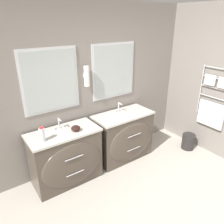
{
  "coord_description": "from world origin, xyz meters",
  "views": [
    {
      "loc": [
        -1.59,
        -0.99,
        2.33
      ],
      "look_at": [
        0.09,
        1.37,
        1.09
      ],
      "focal_mm": 35.0,
      "sensor_mm": 36.0,
      "label": 1
    }
  ],
  "objects_px": {
    "toiletry_bottle": "(42,134)",
    "amenity_bowl": "(76,128)",
    "vanity_right": "(124,136)",
    "waste_bin": "(188,141)",
    "vanity_left": "(67,157)"
  },
  "relations": [
    {
      "from": "toiletry_bottle",
      "to": "amenity_bowl",
      "type": "bearing_deg",
      "value": 0.66
    },
    {
      "from": "vanity_right",
      "to": "toiletry_bottle",
      "type": "distance_m",
      "value": 1.51
    },
    {
      "from": "vanity_right",
      "to": "toiletry_bottle",
      "type": "xyz_separation_m",
      "value": [
        -1.42,
        -0.05,
        0.51
      ]
    },
    {
      "from": "toiletry_bottle",
      "to": "waste_bin",
      "type": "height_order",
      "value": "toiletry_bottle"
    },
    {
      "from": "amenity_bowl",
      "to": "waste_bin",
      "type": "distance_m",
      "value": 2.3
    },
    {
      "from": "vanity_right",
      "to": "waste_bin",
      "type": "bearing_deg",
      "value": -22.65
    },
    {
      "from": "vanity_left",
      "to": "amenity_bowl",
      "type": "bearing_deg",
      "value": -15.67
    },
    {
      "from": "toiletry_bottle",
      "to": "waste_bin",
      "type": "relative_size",
      "value": 0.71
    },
    {
      "from": "vanity_right",
      "to": "waste_bin",
      "type": "height_order",
      "value": "vanity_right"
    },
    {
      "from": "vanity_right",
      "to": "toiletry_bottle",
      "type": "relative_size",
      "value": 4.86
    },
    {
      "from": "waste_bin",
      "to": "vanity_right",
      "type": "bearing_deg",
      "value": 157.35
    },
    {
      "from": "amenity_bowl",
      "to": "waste_bin",
      "type": "xyz_separation_m",
      "value": [
        2.13,
        -0.45,
        -0.73
      ]
    },
    {
      "from": "vanity_right",
      "to": "waste_bin",
      "type": "distance_m",
      "value": 1.33
    },
    {
      "from": "toiletry_bottle",
      "to": "waste_bin",
      "type": "bearing_deg",
      "value": -9.73
    },
    {
      "from": "amenity_bowl",
      "to": "waste_bin",
      "type": "bearing_deg",
      "value": -12.04
    }
  ]
}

